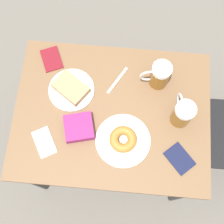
{
  "coord_description": "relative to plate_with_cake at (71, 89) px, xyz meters",
  "views": [
    {
      "loc": [
        0.44,
        0.04,
        2.14
      ],
      "look_at": [
        0.0,
        0.0,
        0.78
      ],
      "focal_mm": 50.0,
      "sensor_mm": 36.0,
      "label": 1
    }
  ],
  "objects": [
    {
      "name": "plate_with_cake",
      "position": [
        0.0,
        0.0,
        0.0
      ],
      "size": [
        0.22,
        0.22,
        0.05
      ],
      "color": "white",
      "rests_on": "table"
    },
    {
      "name": "fork",
      "position": [
        -0.07,
        0.21,
        -0.02
      ],
      "size": [
        0.15,
        0.09,
        0.0
      ],
      "rotation": [
        0.0,
        0.0,
        4.19
      ],
      "color": "silver",
      "rests_on": "table"
    },
    {
      "name": "ground_plane",
      "position": [
        0.1,
        0.2,
        -0.78
      ],
      "size": [
        8.0,
        8.0,
        0.0
      ],
      "primitive_type": "plane",
      "color": "#666059"
    },
    {
      "name": "plate_with_donut",
      "position": [
        0.22,
        0.26,
        -0.0
      ],
      "size": [
        0.25,
        0.25,
        0.05
      ],
      "color": "white",
      "rests_on": "table"
    },
    {
      "name": "beer_mug_left",
      "position": [
        -0.08,
        0.4,
        0.05
      ],
      "size": [
        0.09,
        0.14,
        0.15
      ],
      "color": "#8C5619",
      "rests_on": "table"
    },
    {
      "name": "passport_near_edge",
      "position": [
        0.28,
        0.52,
        -0.02
      ],
      "size": [
        0.15,
        0.15,
        0.01
      ],
      "rotation": [
        0.0,
        0.0,
        5.44
      ],
      "color": "#141938",
      "rests_on": "table"
    },
    {
      "name": "napkin_folded",
      "position": [
        0.26,
        -0.09,
        -0.02
      ],
      "size": [
        0.15,
        0.13,
        0.0
      ],
      "rotation": [
        0.0,
        0.0,
        0.51
      ],
      "color": "white",
      "rests_on": "table"
    },
    {
      "name": "blue_pouch",
      "position": [
        0.18,
        0.06,
        0.0
      ],
      "size": [
        0.15,
        0.15,
        0.04
      ],
      "rotation": [
        0.0,
        0.0,
        3.39
      ],
      "color": "#8C2366",
      "rests_on": "table"
    },
    {
      "name": "table",
      "position": [
        0.1,
        0.2,
        -0.1
      ],
      "size": [
        0.7,
        0.91,
        0.76
      ],
      "color": "brown",
      "rests_on": "ground_plane"
    },
    {
      "name": "beer_mug_center",
      "position": [
        0.09,
        0.51,
        0.05
      ],
      "size": [
        0.14,
        0.09,
        0.15
      ],
      "color": "#8C5619",
      "rests_on": "table"
    },
    {
      "name": "passport_far_edge",
      "position": [
        -0.15,
        -0.12,
        -0.02
      ],
      "size": [
        0.15,
        0.13,
        0.01
      ],
      "rotation": [
        0.0,
        0.0,
        5.13
      ],
      "color": "maroon",
      "rests_on": "table"
    }
  ]
}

